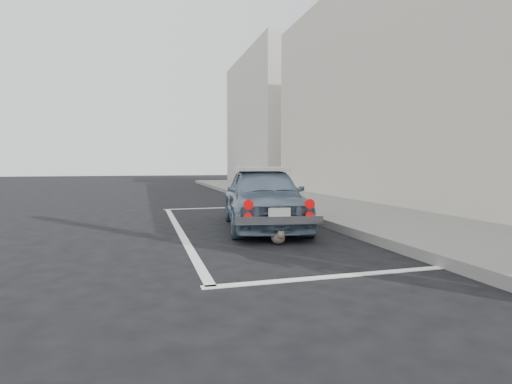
# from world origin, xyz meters

# --- Properties ---
(ground) EXTENTS (80.00, 80.00, 0.00)m
(ground) POSITION_xyz_m (0.00, 0.00, 0.00)
(ground) COLOR black
(ground) RESTS_ON ground
(sidewalk) EXTENTS (2.80, 40.00, 0.15)m
(sidewalk) POSITION_xyz_m (3.20, 2.00, 0.07)
(sidewalk) COLOR slate
(sidewalk) RESTS_ON ground
(shop_building) EXTENTS (3.50, 18.00, 7.00)m
(shop_building) POSITION_xyz_m (6.33, 4.00, 3.49)
(shop_building) COLOR beige
(shop_building) RESTS_ON ground
(building_far) EXTENTS (3.50, 10.00, 8.00)m
(building_far) POSITION_xyz_m (6.35, 20.00, 4.00)
(building_far) COLOR beige
(building_far) RESTS_ON ground
(pline_rear) EXTENTS (3.00, 0.12, 0.01)m
(pline_rear) POSITION_xyz_m (0.50, -0.50, 0.00)
(pline_rear) COLOR silver
(pline_rear) RESTS_ON ground
(pline_front) EXTENTS (3.00, 0.12, 0.01)m
(pline_front) POSITION_xyz_m (0.50, 6.50, 0.00)
(pline_front) COLOR silver
(pline_front) RESTS_ON ground
(pline_side) EXTENTS (0.12, 7.00, 0.01)m
(pline_side) POSITION_xyz_m (-0.90, 3.00, 0.00)
(pline_side) COLOR silver
(pline_side) RESTS_ON ground
(retro_coupe) EXTENTS (1.92, 3.65, 1.18)m
(retro_coupe) POSITION_xyz_m (0.68, 2.92, 0.60)
(retro_coupe) COLOR slate
(retro_coupe) RESTS_ON ground
(cat) EXTENTS (0.20, 0.45, 0.24)m
(cat) POSITION_xyz_m (0.43, 1.33, 0.11)
(cat) COLOR #746458
(cat) RESTS_ON ground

